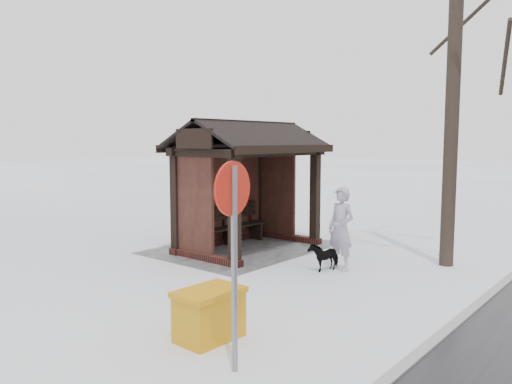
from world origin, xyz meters
TOP-DOWN VIEW (x-y plane):
  - ground at (0.00, 0.00)m, footprint 120.00×120.00m
  - kerb at (0.00, 5.50)m, footprint 120.00×0.15m
  - trampled_patch at (0.00, -0.20)m, footprint 4.20×3.20m
  - bus_shelter at (0.00, -0.16)m, footprint 3.60×2.40m
  - pedestrian at (0.27, 2.68)m, footprint 0.53×0.69m
  - dog at (0.48, 2.43)m, footprint 0.72×0.45m
  - grit_bin at (4.49, 3.17)m, footprint 0.90×0.63m
  - road_sign at (4.96, 4.03)m, footprint 0.61×0.11m

SIDE VIEW (x-z plane):
  - ground at x=0.00m, z-range 0.00..0.00m
  - trampled_patch at x=0.00m, z-range 0.00..0.02m
  - kerb at x=0.00m, z-range -0.02..0.04m
  - dog at x=0.48m, z-range 0.00..0.57m
  - grit_bin at x=4.49m, z-range 0.00..0.68m
  - pedestrian at x=0.27m, z-range 0.00..1.70m
  - road_sign at x=4.96m, z-range 0.52..2.92m
  - bus_shelter at x=0.00m, z-range 0.62..3.71m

